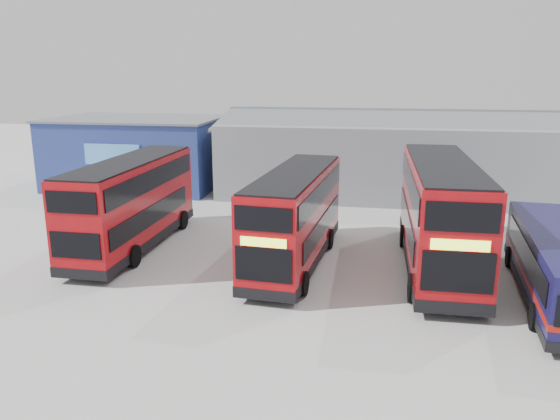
% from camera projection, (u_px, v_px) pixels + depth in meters
% --- Properties ---
extents(ground_plane, '(120.00, 120.00, 0.00)m').
position_uv_depth(ground_plane, '(280.00, 288.00, 22.02)').
color(ground_plane, '#AAAAA5').
rests_on(ground_plane, ground).
extents(office_block, '(12.30, 8.32, 5.12)m').
position_uv_depth(office_block, '(138.00, 152.00, 40.89)').
color(office_block, navy).
rests_on(office_block, ground).
extents(maintenance_shed, '(30.50, 12.00, 5.89)m').
position_uv_depth(maintenance_shed, '(438.00, 155.00, 39.09)').
color(maintenance_shed, gray).
rests_on(maintenance_shed, ground).
extents(double_decker_left, '(2.73, 10.42, 4.39)m').
position_uv_depth(double_decker_left, '(132.00, 205.00, 26.56)').
color(double_decker_left, '#A5090F').
rests_on(double_decker_left, ground).
extents(double_decker_centre, '(3.23, 10.23, 4.26)m').
position_uv_depth(double_decker_centre, '(295.00, 219.00, 24.34)').
color(double_decker_centre, '#A5090F').
rests_on(double_decker_centre, ground).
extents(double_decker_right, '(2.98, 11.37, 4.79)m').
position_uv_depth(double_decker_right, '(440.00, 216.00, 23.70)').
color(double_decker_right, '#A5090F').
rests_on(double_decker_right, ground).
extents(single_decker_blue, '(3.16, 10.11, 2.70)m').
position_uv_depth(single_decker_blue, '(555.00, 267.00, 20.55)').
color(single_decker_blue, '#0E1140').
rests_on(single_decker_blue, ground).
extents(panel_van, '(2.22, 4.61, 1.95)m').
position_uv_depth(panel_van, '(96.00, 183.00, 37.10)').
color(panel_van, white).
rests_on(panel_van, ground).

